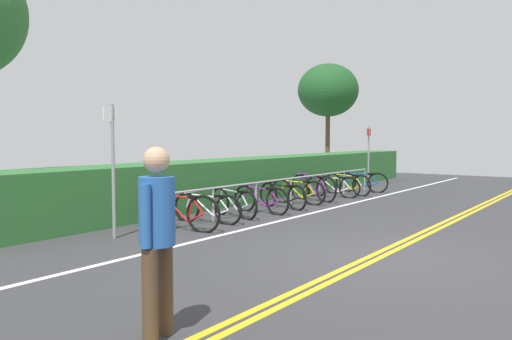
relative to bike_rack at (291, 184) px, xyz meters
name	(u,v)px	position (x,y,z in m)	size (l,w,h in m)	color
ground_plane	(378,257)	(-4.04, -4.09, -0.60)	(35.87, 13.98, 0.05)	#353538
centre_line_yellow_inner	(383,256)	(-4.04, -4.17, -0.58)	(32.28, 0.10, 0.00)	gold
centre_line_yellow_outer	(373,255)	(-4.04, -4.01, -0.58)	(32.28, 0.10, 0.00)	gold
bike_lane_stripe_white	(226,234)	(-4.04, -1.08, -0.58)	(32.28, 0.12, 0.00)	white
bike_rack	(291,184)	(0.00, 0.00, 0.00)	(9.44, 0.05, 0.75)	#9EA0A5
bicycle_0	(181,212)	(-4.26, -0.14, -0.22)	(0.50, 1.75, 0.77)	black
bicycle_1	(207,208)	(-3.29, 0.03, -0.26)	(0.46, 1.67, 0.68)	black
bicycle_2	(233,203)	(-2.33, 0.08, -0.25)	(0.53, 1.64, 0.70)	black
bicycle_3	(261,199)	(-1.46, -0.07, -0.25)	(0.46, 1.68, 0.70)	black
bicycle_4	(282,196)	(-0.45, -0.03, -0.26)	(0.55, 1.68, 0.69)	black
bicycle_5	(298,192)	(0.48, 0.08, -0.25)	(0.46, 1.67, 0.71)	black
bicycle_6	(313,188)	(1.35, 0.09, -0.21)	(0.58, 1.74, 0.79)	black
bicycle_7	(333,187)	(2.41, 0.01, -0.26)	(0.48, 1.69, 0.69)	black
bicycle_8	(347,184)	(3.26, -0.05, -0.25)	(0.48, 1.76, 0.71)	black
bicycle_9	(362,182)	(4.25, -0.10, -0.25)	(0.63, 1.66, 0.71)	black
pedestrian	(157,229)	(-8.31, -3.79, 0.43)	(0.47, 0.32, 1.74)	#4C3826
sign_post_near	(113,159)	(-5.52, 0.30, 0.86)	(0.36, 0.06, 2.40)	gray
sign_post_far	(369,152)	(5.24, 0.11, 0.73)	(0.36, 0.08, 2.16)	gray
hedge_backdrop	(266,177)	(1.50, 1.84, 0.02)	(18.39, 1.38, 1.19)	#2D6B30
tree_mid	(328,91)	(9.47, 3.93, 3.32)	(2.74, 2.74, 5.11)	brown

